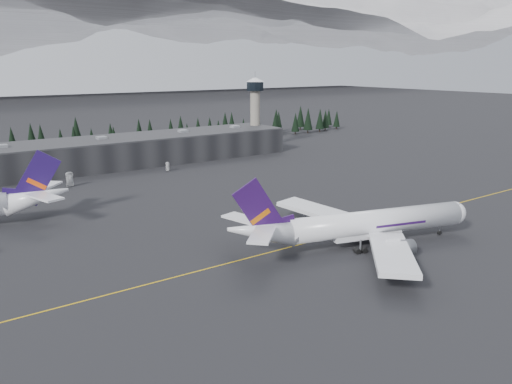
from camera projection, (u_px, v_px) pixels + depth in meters
ground at (300, 241)px, 129.95m from camera, size 1400.00×1400.00×0.00m
taxiline at (305, 243)px, 128.36m from camera, size 400.00×0.40×0.02m
terminal at (124, 151)px, 227.58m from camera, size 160.00×30.00×12.60m
control_tower at (255, 105)px, 267.35m from camera, size 10.00×10.00×37.70m
treeline at (98, 139)px, 256.64m from camera, size 360.00×20.00×15.00m
jet_main at (356, 225)px, 125.15m from camera, size 65.81×59.73×19.77m
gse_vehicle_a at (70, 185)px, 187.29m from camera, size 3.64×6.16×1.61m
gse_vehicle_b at (168, 170)px, 214.57m from camera, size 4.24×3.75×1.39m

